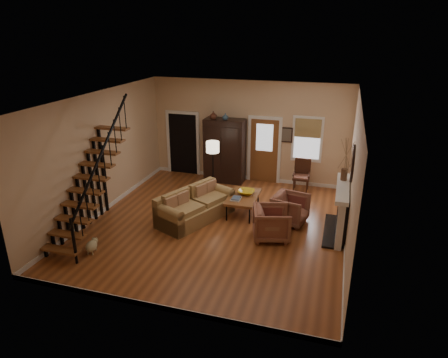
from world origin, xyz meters
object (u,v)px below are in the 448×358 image
(armchair_left, at_px, (272,223))
(floor_lamp, at_px, (213,169))
(armoire, at_px, (225,151))
(coffee_table, at_px, (243,204))
(armchair_right, at_px, (290,209))
(sofa, at_px, (196,206))
(side_chair, at_px, (301,176))

(armchair_left, distance_m, floor_lamp, 3.09)
(armoire, xyz_separation_m, coffee_table, (1.20, -2.24, -0.79))
(armoire, xyz_separation_m, floor_lamp, (0.01, -1.27, -0.20))
(armchair_right, bearing_deg, sofa, 114.57)
(sofa, relative_size, floor_lamp, 1.28)
(side_chair, bearing_deg, armchair_right, -90.70)
(coffee_table, height_order, side_chair, side_chair)
(coffee_table, distance_m, floor_lamp, 1.64)
(sofa, distance_m, armchair_left, 2.16)
(sofa, relative_size, coffee_table, 1.62)
(armchair_right, height_order, floor_lamp, floor_lamp)
(sofa, distance_m, floor_lamp, 1.78)
(armoire, height_order, coffee_table, armoire)
(armoire, distance_m, sofa, 3.06)
(floor_lamp, xyz_separation_m, side_chair, (2.54, 1.07, -0.34))
(armoire, height_order, sofa, armoire)
(floor_lamp, bearing_deg, sofa, -87.33)
(armoire, height_order, armchair_left, armoire)
(sofa, relative_size, side_chair, 2.13)
(coffee_table, bearing_deg, floor_lamp, 140.81)
(floor_lamp, bearing_deg, armchair_right, -25.21)
(sofa, height_order, coffee_table, sofa)
(armoire, bearing_deg, sofa, -88.33)
(sofa, bearing_deg, armchair_right, 36.50)
(armchair_left, bearing_deg, armoire, 17.86)
(armoire, bearing_deg, side_chair, -4.48)
(armchair_left, height_order, side_chair, side_chair)
(armchair_left, distance_m, armchair_right, 1.00)
(side_chair, bearing_deg, floor_lamp, -157.15)
(armoire, height_order, side_chair, armoire)
(coffee_table, height_order, armchair_left, armchair_left)
(floor_lamp, distance_m, side_chair, 2.78)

